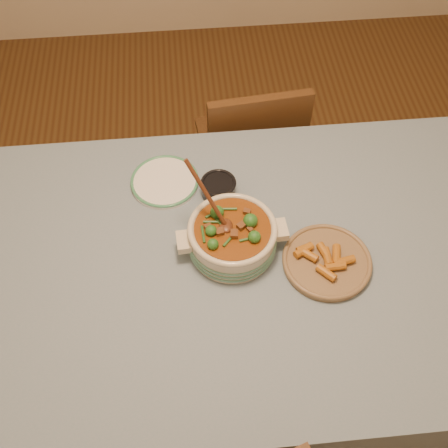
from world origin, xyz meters
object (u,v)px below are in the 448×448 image
dining_table (256,275)px  condiment_bowl (218,187)px  white_plate (165,181)px  stew_casserole (232,235)px  chair_far (251,149)px  fried_plate (327,261)px

dining_table → condiment_bowl: 0.30m
white_plate → condiment_bowl: size_ratio=2.07×
stew_casserole → chair_far: stew_casserole is taller
white_plate → chair_far: 0.61m
white_plate → chair_far: chair_far is taller
white_plate → fried_plate: fried_plate is taller
dining_table → white_plate: size_ratio=5.78×
fried_plate → chair_far: bearing=99.0°
dining_table → white_plate: white_plate is taller
stew_casserole → chair_far: bearing=77.2°
white_plate → condiment_bowl: (0.17, -0.06, 0.02)m
fried_plate → white_plate: bearing=142.4°
dining_table → condiment_bowl: bearing=109.8°
stew_casserole → chair_far: size_ratio=0.40×
dining_table → fried_plate: 0.23m
dining_table → stew_casserole: (-0.07, 0.05, 0.16)m
fried_plate → dining_table: bearing=169.4°
chair_far → dining_table: bearing=77.8°
white_plate → chair_far: bearing=49.1°
stew_casserole → white_plate: size_ratio=1.13×
stew_casserole → fried_plate: stew_casserole is taller
condiment_bowl → chair_far: chair_far is taller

